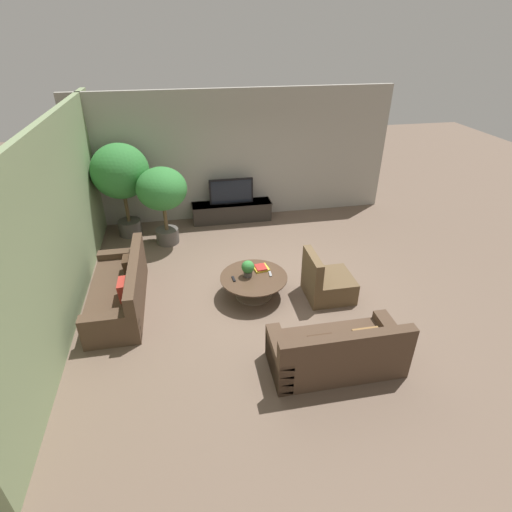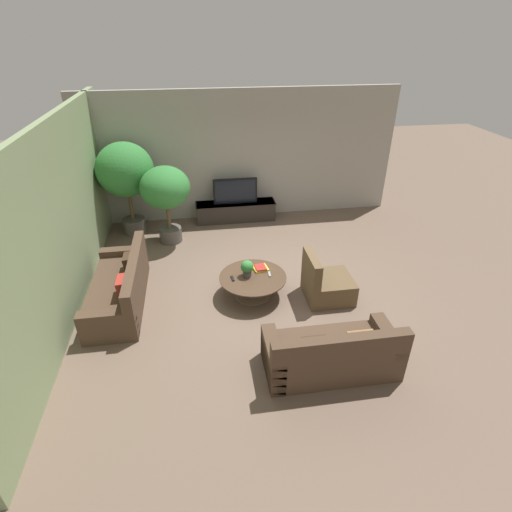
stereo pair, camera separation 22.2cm
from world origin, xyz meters
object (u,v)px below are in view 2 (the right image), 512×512
object	(u,v)px
coffee_table	(253,282)
couch_by_wall	(120,289)
potted_palm_tall	(125,173)
armchair_wicker	(326,284)
potted_palm_corner	(165,191)
couch_near_entry	(332,354)
potted_plant_tabletop	(247,268)
television	(235,191)
media_console	(236,211)

from	to	relation	value
coffee_table	couch_by_wall	xyz separation A→B (m)	(-2.28, 0.13, 0.00)
potted_palm_tall	armchair_wicker	bearing A→B (deg)	-41.00
potted_palm_corner	potted_palm_tall	bearing A→B (deg)	146.23
couch_near_entry	armchair_wicker	distance (m)	1.72
couch_by_wall	potted_plant_tabletop	bearing A→B (deg)	87.82
couch_by_wall	armchair_wicker	xyz separation A→B (m)	(3.53, -0.39, -0.01)
armchair_wicker	potted_palm_corner	distance (m)	3.87
television	coffee_table	world-z (taller)	television
armchair_wicker	potted_plant_tabletop	world-z (taller)	armchair_wicker
media_console	coffee_table	world-z (taller)	media_console
coffee_table	couch_near_entry	xyz separation A→B (m)	(0.82, -1.92, 0.01)
couch_near_entry	coffee_table	bearing A→B (deg)	-66.93
media_console	potted_plant_tabletop	distance (m)	3.16
coffee_table	couch_near_entry	bearing A→B (deg)	-66.93
couch_near_entry	armchair_wicker	bearing A→B (deg)	-104.51
armchair_wicker	potted_palm_corner	world-z (taller)	potted_palm_corner
potted_palm_corner	potted_plant_tabletop	bearing A→B (deg)	-58.00
coffee_table	potted_palm_tall	distance (m)	3.89
television	couch_by_wall	size ratio (longest dim) A/B	0.49
potted_palm_corner	couch_by_wall	bearing A→B (deg)	-109.46
media_console	armchair_wicker	size ratio (longest dim) A/B	2.24
potted_palm_tall	potted_plant_tabletop	xyz separation A→B (m)	(2.26, -2.83, -0.88)
couch_by_wall	potted_palm_tall	xyz separation A→B (m)	(-0.07, 2.74, 1.15)
couch_near_entry	potted_plant_tabletop	bearing A→B (deg)	-65.11
television	couch_near_entry	size ratio (longest dim) A/B	0.57
television	potted_palm_tall	xyz separation A→B (m)	(-2.39, -0.32, 0.68)
couch_near_entry	potted_plant_tabletop	distance (m)	2.18
television	couch_by_wall	bearing A→B (deg)	-127.16
couch_by_wall	potted_plant_tabletop	distance (m)	2.20
coffee_table	potted_plant_tabletop	world-z (taller)	potted_plant_tabletop
television	potted_plant_tabletop	bearing A→B (deg)	-92.47
couch_near_entry	armchair_wicker	world-z (taller)	armchair_wicker
potted_palm_tall	potted_plant_tabletop	bearing A→B (deg)	-51.39
potted_palm_corner	television	bearing A→B (deg)	29.61
television	couch_by_wall	distance (m)	3.87
couch_by_wall	coffee_table	bearing A→B (deg)	86.79
couch_by_wall	potted_palm_corner	xyz separation A→B (m)	(0.77, 2.18, 0.89)
potted_plant_tabletop	couch_near_entry	bearing A→B (deg)	-65.11
coffee_table	armchair_wicker	distance (m)	1.27
couch_near_entry	potted_palm_tall	distance (m)	5.86
media_console	armchair_wicker	distance (m)	3.65
armchair_wicker	potted_palm_tall	world-z (taller)	potted_palm_tall
couch_by_wall	potted_palm_tall	distance (m)	2.97
coffee_table	potted_palm_corner	distance (m)	2.90
media_console	coffee_table	bearing A→B (deg)	-90.75
potted_palm_tall	potted_palm_corner	xyz separation A→B (m)	(0.84, -0.56, -0.26)
couch_by_wall	armchair_wicker	distance (m)	3.55
couch_near_entry	potted_plant_tabletop	world-z (taller)	couch_near_entry
couch_near_entry	armchair_wicker	xyz separation A→B (m)	(0.43, 1.66, -0.01)
media_console	couch_by_wall	distance (m)	3.84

